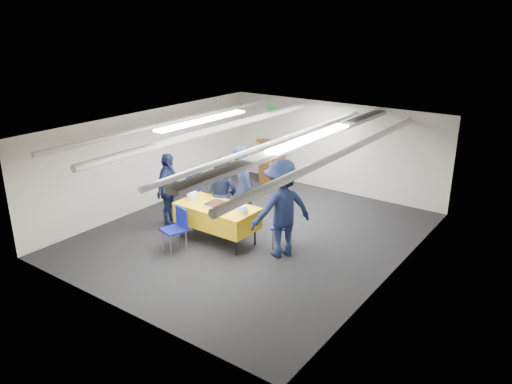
% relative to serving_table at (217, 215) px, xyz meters
% --- Properties ---
extents(ground, '(7.00, 7.00, 0.00)m').
position_rel_serving_table_xyz_m(ground, '(0.40, 0.68, -0.56)').
color(ground, black).
rests_on(ground, ground).
extents(room_shell, '(6.00, 7.00, 2.30)m').
position_rel_serving_table_xyz_m(room_shell, '(0.49, 1.09, 1.25)').
color(room_shell, beige).
rests_on(room_shell, ground).
extents(serving_table, '(1.67, 0.85, 0.77)m').
position_rel_serving_table_xyz_m(serving_table, '(0.00, 0.00, 0.00)').
color(serving_table, black).
rests_on(serving_table, ground).
extents(sheet_cake, '(0.49, 0.38, 0.09)m').
position_rel_serving_table_xyz_m(sheet_cake, '(0.08, -0.05, 0.25)').
color(sheet_cake, white).
rests_on(sheet_cake, serving_table).
extents(plate_stack_left, '(0.23, 0.23, 0.17)m').
position_rel_serving_table_xyz_m(plate_stack_left, '(-0.61, -0.05, 0.29)').
color(plate_stack_left, white).
rests_on(plate_stack_left, serving_table).
extents(plate_stack_right, '(0.23, 0.23, 0.17)m').
position_rel_serving_table_xyz_m(plate_stack_right, '(0.67, -0.05, 0.29)').
color(plate_stack_right, white).
rests_on(plate_stack_right, serving_table).
extents(podium, '(0.62, 0.53, 1.25)m').
position_rel_serving_table_xyz_m(podium, '(-1.20, 3.72, 0.05)').
color(podium, brown).
rests_on(podium, ground).
extents(chair_near, '(0.52, 0.52, 0.87)m').
position_rel_serving_table_xyz_m(chair_near, '(-0.36, -0.77, -0.03)').
color(chair_near, gray).
rests_on(chair_near, ground).
extents(chair_right, '(0.57, 0.57, 0.87)m').
position_rel_serving_table_xyz_m(chair_right, '(1.28, 0.59, -0.03)').
color(chair_right, gray).
rests_on(chair_right, ground).
extents(chair_left, '(0.54, 0.54, 0.87)m').
position_rel_serving_table_xyz_m(chair_left, '(-1.73, 1.14, -0.03)').
color(chair_left, gray).
rests_on(chair_left, ground).
extents(sailor_a, '(0.81, 0.69, 1.88)m').
position_rel_serving_table_xyz_m(sailor_a, '(0.12, 0.69, 0.38)').
color(sailor_a, black).
rests_on(sailor_a, ground).
extents(sailor_b, '(0.80, 0.64, 1.57)m').
position_rel_serving_table_xyz_m(sailor_b, '(-0.37, 0.60, 0.23)').
color(sailor_b, black).
rests_on(sailor_b, ground).
extents(sailor_c, '(0.71, 1.03, 1.62)m').
position_rel_serving_table_xyz_m(sailor_c, '(-1.38, 0.03, 0.25)').
color(sailor_c, black).
rests_on(sailor_c, ground).
extents(sailor_d, '(1.21, 1.41, 1.89)m').
position_rel_serving_table_xyz_m(sailor_d, '(1.39, 0.24, 0.39)').
color(sailor_d, black).
rests_on(sailor_d, ground).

